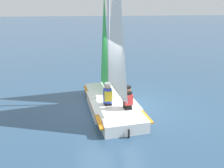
% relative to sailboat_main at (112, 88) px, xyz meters
% --- Properties ---
extents(ground_plane, '(260.00, 260.00, 0.00)m').
position_rel_sailboat_main_xyz_m(ground_plane, '(-0.02, 0.00, -0.83)').
color(ground_plane, '#2D4C6B').
extents(sailboat_main, '(4.02, 1.73, 5.71)m').
position_rel_sailboat_main_xyz_m(sailboat_main, '(0.00, 0.00, 0.00)').
color(sailboat_main, white).
rests_on(sailboat_main, ground_plane).
extents(sailor_helm, '(0.35, 0.31, 1.16)m').
position_rel_sailboat_main_xyz_m(sailor_helm, '(0.38, -0.27, -0.20)').
color(sailor_helm, black).
rests_on(sailor_helm, ground_plane).
extents(sailor_crew, '(0.35, 0.31, 1.16)m').
position_rel_sailboat_main_xyz_m(sailor_crew, '(0.87, 0.29, -0.20)').
color(sailor_crew, black).
rests_on(sailor_crew, ground_plane).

